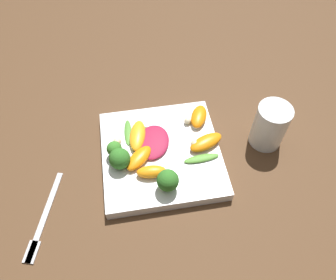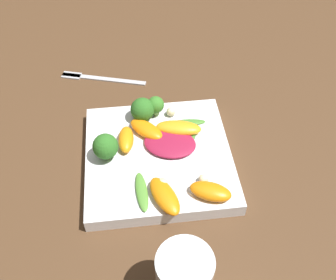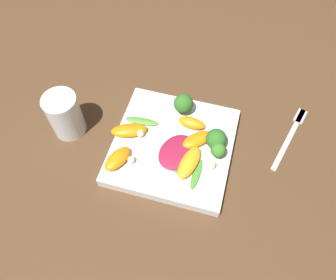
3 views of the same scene
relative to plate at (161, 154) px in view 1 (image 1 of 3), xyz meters
name	(u,v)px [view 1 (image 1 of 3)]	position (x,y,z in m)	size (l,w,h in m)	color
ground_plane	(161,158)	(0.00, 0.00, -0.01)	(2.40, 2.40, 0.00)	#4C331E
plate	(161,154)	(0.00, 0.00, 0.00)	(0.25, 0.25, 0.03)	white
drinking_glass	(270,126)	(-0.01, 0.23, 0.04)	(0.07, 0.07, 0.10)	white
fork	(41,225)	(0.11, -0.25, -0.01)	(0.18, 0.07, 0.01)	#B2B2B7
radicchio_leaf_0	(153,142)	(-0.02, -0.01, 0.02)	(0.11, 0.09, 0.01)	maroon
orange_segment_0	(139,158)	(0.02, -0.05, 0.02)	(0.07, 0.07, 0.02)	orange
orange_segment_1	(138,136)	(-0.04, -0.04, 0.02)	(0.09, 0.05, 0.02)	orange
orange_segment_2	(206,141)	(0.00, 0.10, 0.02)	(0.06, 0.08, 0.02)	orange
orange_segment_3	(151,172)	(0.05, -0.03, 0.02)	(0.03, 0.06, 0.02)	orange
orange_segment_4	(199,116)	(-0.07, 0.10, 0.02)	(0.07, 0.06, 0.02)	orange
broccoli_floret_0	(167,181)	(0.09, 0.00, 0.04)	(0.04, 0.04, 0.05)	#7A9E51
broccoli_floret_1	(120,159)	(0.02, -0.09, 0.04)	(0.04, 0.04, 0.04)	#84AD5B
broccoli_floret_2	(114,149)	(-0.01, -0.09, 0.04)	(0.03, 0.03, 0.04)	#84AD5B
arugula_sprig_0	(128,132)	(-0.06, -0.06, 0.01)	(0.07, 0.02, 0.00)	#47842D
arugula_sprig_1	(151,131)	(-0.05, -0.01, 0.02)	(0.04, 0.06, 0.01)	#3D7528
arugula_sprig_2	(202,158)	(0.03, 0.08, 0.02)	(0.02, 0.08, 0.01)	#518E33
macadamia_nut_0	(196,125)	(-0.05, 0.09, 0.02)	(0.02, 0.02, 0.02)	beige
macadamia_nut_1	(195,146)	(0.00, 0.07, 0.02)	(0.02, 0.02, 0.02)	beige
macadamia_nut_2	(188,121)	(-0.06, 0.07, 0.02)	(0.02, 0.02, 0.02)	beige
macadamia_nut_3	(117,142)	(-0.03, -0.09, 0.02)	(0.02, 0.02, 0.02)	beige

